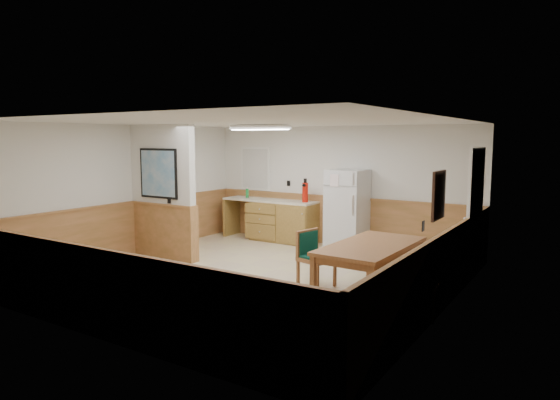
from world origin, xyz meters
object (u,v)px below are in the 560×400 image
Objects in this scene: dining_bench at (432,280)px; soap_bottle at (247,193)px; refrigerator at (347,210)px; dining_chair at (312,253)px; fire_extinguisher at (305,192)px; dining_table at (371,250)px.

soap_bottle is (-4.91, 2.48, 0.66)m from dining_bench.
dining_chair is at bearing -75.93° from refrigerator.
refrigerator is at bearing -2.27° from fire_extinguisher.
dining_table is 3.65m from fire_extinguisher.
dining_table is at bearing -44.10° from fire_extinguisher.
fire_extinguisher reaches higher than soap_bottle.
soap_bottle is (-3.10, 2.55, 0.51)m from dining_chair.
refrigerator is 1.91× the size of dining_chair.
refrigerator is 3.45m from dining_bench.
dining_bench is 7.44× the size of soap_bottle.
soap_bottle is at bearing 154.46° from dining_chair.
soap_bottle is at bearing 147.70° from dining_bench.
fire_extinguisher is at bearing 0.65° from soap_bottle.
soap_bottle reaches higher than dining_chair.
dining_bench is 3.09× the size of fire_extinguisher.
fire_extinguisher reaches higher than dining_chair.
dining_chair is 4.05m from soap_bottle.
dining_table is 3.89× the size of fire_extinguisher.
dining_chair is (-0.95, 0.00, -0.17)m from dining_table.
refrigerator reaches higher than dining_bench.
dining_table is 2.30× the size of dining_chair.
fire_extinguisher is at bearing 177.44° from refrigerator.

